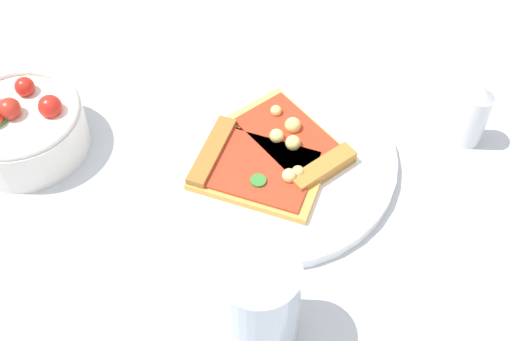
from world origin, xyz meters
name	(u,v)px	position (x,y,z in m)	size (l,w,h in m)	color
ground_plane	(239,169)	(0.00, 0.00, 0.00)	(2.40, 2.40, 0.00)	silver
plate	(269,158)	(-0.03, 0.02, 0.01)	(0.28, 0.28, 0.01)	white
pizza_slice_near	(294,143)	(-0.05, 0.03, 0.02)	(0.10, 0.15, 0.02)	#E5B256
pizza_slice_far	(253,166)	(0.00, 0.02, 0.02)	(0.13, 0.15, 0.02)	gold
salad_bowl	(23,127)	(0.12, -0.20, 0.03)	(0.13, 0.13, 0.07)	white
soda_glass	(259,304)	(0.13, 0.14, 0.05)	(0.07, 0.07, 0.11)	silver
pepper_shaker	(474,115)	(-0.19, 0.17, 0.04)	(0.03, 0.03, 0.08)	silver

